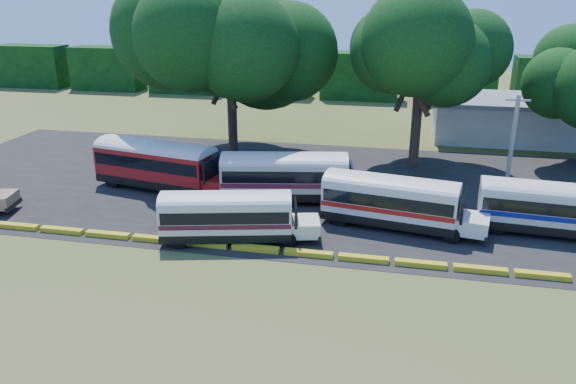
% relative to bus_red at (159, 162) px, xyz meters
% --- Properties ---
extents(ground, '(160.00, 160.00, 0.00)m').
position_rel_bus_red_xyz_m(ground, '(10.98, -9.54, -2.06)').
color(ground, '#36541C').
rests_on(ground, ground).
extents(asphalt_strip, '(64.00, 24.00, 0.02)m').
position_rel_bus_red_xyz_m(asphalt_strip, '(11.98, 2.46, -2.05)').
color(asphalt_strip, black).
rests_on(asphalt_strip, ground).
extents(curb, '(53.70, 0.45, 0.30)m').
position_rel_bus_red_xyz_m(curb, '(10.98, -8.54, -1.91)').
color(curb, gold).
rests_on(curb, ground).
extents(terminal_building, '(19.00, 9.00, 4.00)m').
position_rel_bus_red_xyz_m(terminal_building, '(28.98, 20.46, -0.03)').
color(terminal_building, beige).
rests_on(terminal_building, ground).
extents(treeline_backdrop, '(130.00, 4.00, 6.00)m').
position_rel_bus_red_xyz_m(treeline_backdrop, '(10.98, 38.46, 0.94)').
color(treeline_backdrop, black).
rests_on(treeline_backdrop, ground).
extents(bus_red, '(11.23, 4.74, 3.59)m').
position_rel_bus_red_xyz_m(bus_red, '(0.00, 0.00, 0.00)').
color(bus_red, black).
rests_on(bus_red, ground).
extents(bus_cream_west, '(9.39, 4.33, 3.00)m').
position_rel_bus_red_xyz_m(bus_cream_west, '(7.71, -7.53, -0.36)').
color(bus_cream_west, black).
rests_on(bus_cream_west, ground).
extents(bus_cream_east, '(10.73, 4.44, 3.43)m').
position_rel_bus_red_xyz_m(bus_cream_east, '(9.61, -0.49, -0.12)').
color(bus_cream_east, black).
rests_on(bus_cream_east, ground).
extents(bus_white_red, '(10.13, 4.06, 3.24)m').
position_rel_bus_red_xyz_m(bus_white_red, '(16.81, -3.55, -0.22)').
color(bus_white_red, black).
rests_on(bus_white_red, ground).
extents(bus_white_blue, '(9.89, 3.20, 3.20)m').
position_rel_bus_red_xyz_m(bus_white_blue, '(26.02, -2.68, -0.25)').
color(bus_white_blue, black).
rests_on(bus_white_blue, ground).
extents(tree_west, '(13.18, 13.18, 14.79)m').
position_rel_bus_red_xyz_m(tree_west, '(2.68, 9.35, 7.88)').
color(tree_west, '#332519').
rests_on(tree_west, ground).
extents(tree_center, '(10.54, 10.54, 13.83)m').
position_rel_bus_red_xyz_m(tree_center, '(18.05, 9.74, 7.86)').
color(tree_center, '#332519').
rests_on(tree_center, ground).
extents(utility_pole, '(1.60, 0.30, 7.09)m').
position_rel_bus_red_xyz_m(utility_pole, '(24.48, 3.99, 1.60)').
color(utility_pole, gray).
rests_on(utility_pole, ground).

